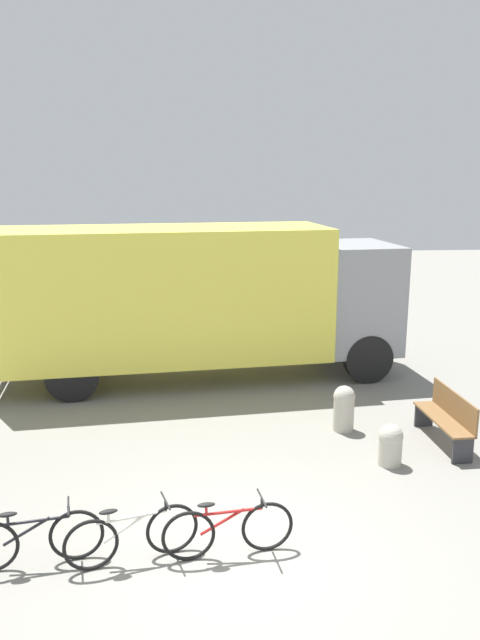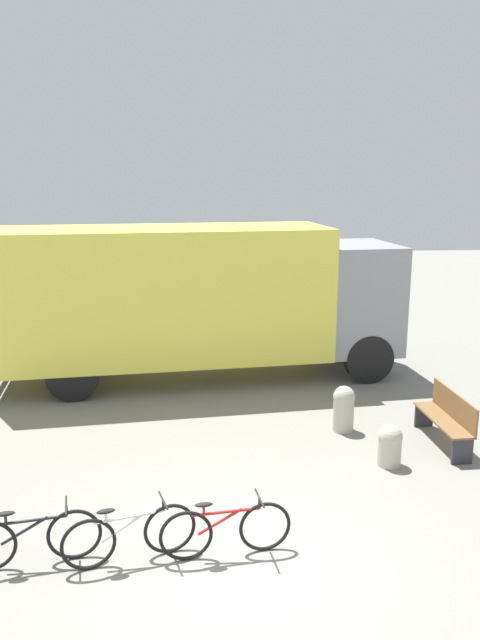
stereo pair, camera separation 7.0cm
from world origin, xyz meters
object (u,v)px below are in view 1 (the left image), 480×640
Objects in this scene: bollard_near_bench at (391,444)px; bollard_far_bench at (344,407)px; bicycle_middle at (132,535)px; delivery_truck at (196,295)px; park_bench at (447,416)px; bicycle_near at (34,539)px; bicycle_far at (228,530)px.

bollard_far_bench is at bearing 106.45° from bollard_near_bench.
bollard_far_bench reaches higher than bicycle_middle.
delivery_truck is 5.52× the size of park_bench.
bicycle_middle is 5.04m from bollard_far_bench.
delivery_truck reaches higher than bicycle_near.
bicycle_near reaches higher than bollard_near_bench.
bicycle_far is at bearing -122.17° from bollard_far_bench.
bicycle_near is at bearing -112.35° from delivery_truck.
bollard_far_bench is (2.61, -3.21, -1.46)m from delivery_truck.
bollard_near_bench is (3.85, 2.27, 0.01)m from bicycle_middle.
bicycle_near is at bearing 113.13° from park_bench.
bollard_far_bench is (4.58, 3.68, 0.10)m from bicycle_near.
park_bench is at bearing -23.01° from bollard_far_bench.
bollard_far_bench is at bearing 30.71° from bicycle_middle.
bicycle_middle is at bearing -149.50° from bollard_near_bench.
bicycle_middle is 1.15m from bicycle_far.
bicycle_far is (1.14, 0.03, 0.00)m from bicycle_middle.
park_bench is at bearing 15.00° from bicycle_near.
bollard_far_bench reaches higher than bicycle_far.
bollard_near_bench is (5.00, 2.27, 0.01)m from bicycle_near.
delivery_truck is 10.85× the size of bollard_far_bench.
bollard_far_bench is (-0.42, 1.41, 0.09)m from bollard_near_bench.
bicycle_middle is 0.97× the size of bicycle_far.
delivery_truck reaches higher than park_bench.
bicycle_far reaches higher than bollard_near_bench.
bicycle_far is (2.29, 0.03, 0.00)m from bicycle_near.
bicycle_middle and bicycle_far have the same top height.
bicycle_far is 2.38× the size of bollard_near_bench.
park_bench reaches higher than bicycle_near.
delivery_truck reaches higher than bollard_near_bench.
delivery_truck is 5.93m from park_bench.
bicycle_near is 1.91× the size of bollard_far_bench.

